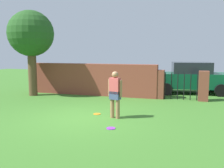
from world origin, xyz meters
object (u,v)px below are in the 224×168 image
at_px(tree, 31,35).
at_px(car, 191,78).
at_px(person, 115,92).
at_px(frisbee_purple, 111,128).
at_px(frisbee_orange, 97,114).

bearing_deg(tree, car, 21.62).
height_order(person, frisbee_purple, person).
height_order(person, frisbee_orange, person).
bearing_deg(frisbee_purple, person, 100.52).
relative_size(tree, person, 2.70).
bearing_deg(frisbee_purple, frisbee_orange, 124.02).
distance_m(tree, frisbee_purple, 7.69).
bearing_deg(car, tree, -166.69).
distance_m(frisbee_purple, frisbee_orange, 1.79).
xyz_separation_m(car, frisbee_orange, (-3.31, -5.88, -0.85)).
height_order(tree, person, tree).
bearing_deg(frisbee_orange, frisbee_purple, -55.98).
bearing_deg(tree, person, -29.39).
distance_m(person, frisbee_orange, 1.22).
bearing_deg(frisbee_purple, tree, 143.12).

